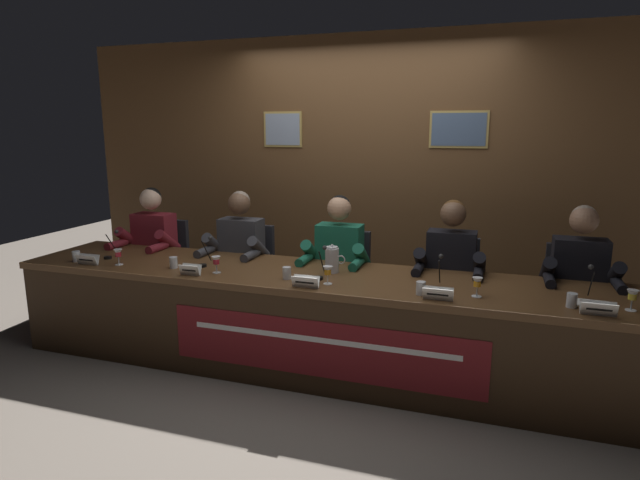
# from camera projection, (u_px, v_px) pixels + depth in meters

# --- Properties ---
(ground_plane) EXTENTS (12.00, 12.00, 0.00)m
(ground_plane) POSITION_uv_depth(u_px,v_px,m) (320.00, 366.00, 3.97)
(ground_plane) COLOR #70665B
(wall_back_panelled) EXTENTS (5.90, 0.14, 2.60)m
(wall_back_panelled) POSITION_uv_depth(u_px,v_px,m) (367.00, 177.00, 5.01)
(wall_back_panelled) COLOR brown
(wall_back_panelled) RESTS_ON ground_plane
(conference_table) EXTENTS (4.70, 0.87, 0.72)m
(conference_table) POSITION_uv_depth(u_px,v_px,m) (315.00, 306.00, 3.75)
(conference_table) COLOR brown
(conference_table) RESTS_ON ground_plane
(chair_far_left) EXTENTS (0.44, 0.44, 0.91)m
(chair_far_left) POSITION_uv_depth(u_px,v_px,m) (164.00, 270.00, 4.99)
(chair_far_left) COLOR black
(chair_far_left) RESTS_ON ground_plane
(panelist_far_left) EXTENTS (0.51, 0.48, 1.24)m
(panelist_far_left) POSITION_uv_depth(u_px,v_px,m) (149.00, 246.00, 4.75)
(panelist_far_left) COLOR black
(panelist_far_left) RESTS_ON ground_plane
(nameplate_far_left) EXTENTS (0.18, 0.06, 0.08)m
(nameplate_far_left) POSITION_uv_depth(u_px,v_px,m) (88.00, 260.00, 4.07)
(nameplate_far_left) COLOR white
(nameplate_far_left) RESTS_ON conference_table
(juice_glass_far_left) EXTENTS (0.06, 0.06, 0.12)m
(juice_glass_far_left) POSITION_uv_depth(u_px,v_px,m) (118.00, 254.00, 4.05)
(juice_glass_far_left) COLOR white
(juice_glass_far_left) RESTS_ON conference_table
(water_cup_far_left) EXTENTS (0.06, 0.06, 0.08)m
(water_cup_far_left) POSITION_uv_depth(u_px,v_px,m) (76.00, 257.00, 4.16)
(water_cup_far_left) COLOR silver
(water_cup_far_left) RESTS_ON conference_table
(microphone_far_left) EXTENTS (0.06, 0.17, 0.22)m
(microphone_far_left) POSITION_uv_depth(u_px,v_px,m) (111.00, 249.00, 4.28)
(microphone_far_left) COLOR black
(microphone_far_left) RESTS_ON conference_table
(chair_left) EXTENTS (0.44, 0.44, 0.91)m
(chair_left) POSITION_uv_depth(u_px,v_px,m) (249.00, 278.00, 4.72)
(chair_left) COLOR black
(chair_left) RESTS_ON ground_plane
(panelist_left) EXTENTS (0.51, 0.48, 1.24)m
(panelist_left) POSITION_uv_depth(u_px,v_px,m) (237.00, 253.00, 4.48)
(panelist_left) COLOR black
(panelist_left) RESTS_ON ground_plane
(nameplate_left) EXTENTS (0.16, 0.06, 0.08)m
(nameplate_left) POSITION_uv_depth(u_px,v_px,m) (190.00, 270.00, 3.77)
(nameplate_left) COLOR white
(nameplate_left) RESTS_ON conference_table
(juice_glass_left) EXTENTS (0.06, 0.06, 0.12)m
(juice_glass_left) POSITION_uv_depth(u_px,v_px,m) (216.00, 261.00, 3.82)
(juice_glass_left) COLOR white
(juice_glass_left) RESTS_ON conference_table
(water_cup_left) EXTENTS (0.06, 0.06, 0.08)m
(water_cup_left) POSITION_uv_depth(u_px,v_px,m) (173.00, 263.00, 3.97)
(water_cup_left) COLOR silver
(water_cup_left) RESTS_ON conference_table
(microphone_left) EXTENTS (0.06, 0.17, 0.22)m
(microphone_left) POSITION_uv_depth(u_px,v_px,m) (205.00, 256.00, 4.03)
(microphone_left) COLOR black
(microphone_left) RESTS_ON conference_table
(chair_center) EXTENTS (0.44, 0.44, 0.91)m
(chair_center) POSITION_uv_depth(u_px,v_px,m) (343.00, 287.00, 4.45)
(chair_center) COLOR black
(chair_center) RESTS_ON ground_plane
(panelist_center) EXTENTS (0.51, 0.48, 1.24)m
(panelist_center) POSITION_uv_depth(u_px,v_px,m) (337.00, 261.00, 4.21)
(panelist_center) COLOR black
(panelist_center) RESTS_ON ground_plane
(nameplate_center) EXTENTS (0.18, 0.06, 0.08)m
(nameplate_center) POSITION_uv_depth(u_px,v_px,m) (305.00, 282.00, 3.48)
(nameplate_center) COLOR white
(nameplate_center) RESTS_ON conference_table
(juice_glass_center) EXTENTS (0.06, 0.06, 0.12)m
(juice_glass_center) POSITION_uv_depth(u_px,v_px,m) (328.00, 272.00, 3.55)
(juice_glass_center) COLOR white
(juice_glass_center) RESTS_ON conference_table
(water_cup_center) EXTENTS (0.06, 0.06, 0.08)m
(water_cup_center) POSITION_uv_depth(u_px,v_px,m) (287.00, 274.00, 3.68)
(water_cup_center) COLOR silver
(water_cup_center) RESTS_ON conference_table
(microphone_center) EXTENTS (0.06, 0.17, 0.22)m
(microphone_center) POSITION_uv_depth(u_px,v_px,m) (321.00, 268.00, 3.70)
(microphone_center) COLOR black
(microphone_center) RESTS_ON conference_table
(chair_right) EXTENTS (0.44, 0.44, 0.91)m
(chair_right) POSITION_uv_depth(u_px,v_px,m) (450.00, 297.00, 4.18)
(chair_right) COLOR black
(chair_right) RESTS_ON ground_plane
(panelist_right) EXTENTS (0.51, 0.48, 1.24)m
(panelist_right) POSITION_uv_depth(u_px,v_px,m) (450.00, 270.00, 3.93)
(panelist_right) COLOR black
(panelist_right) RESTS_ON ground_plane
(nameplate_right) EXTENTS (0.18, 0.06, 0.08)m
(nameplate_right) POSITION_uv_depth(u_px,v_px,m) (438.00, 294.00, 3.23)
(nameplate_right) COLOR white
(nameplate_right) RESTS_ON conference_table
(juice_glass_right) EXTENTS (0.06, 0.06, 0.12)m
(juice_glass_right) POSITION_uv_depth(u_px,v_px,m) (477.00, 283.00, 3.28)
(juice_glass_right) COLOR white
(juice_glass_right) RESTS_ON conference_table
(water_cup_right) EXTENTS (0.06, 0.06, 0.08)m
(water_cup_right) POSITION_uv_depth(u_px,v_px,m) (421.00, 289.00, 3.33)
(water_cup_right) COLOR silver
(water_cup_right) RESTS_ON conference_table
(microphone_right) EXTENTS (0.06, 0.17, 0.22)m
(microphone_right) POSITION_uv_depth(u_px,v_px,m) (439.00, 278.00, 3.44)
(microphone_right) COLOR black
(microphone_right) RESTS_ON conference_table
(chair_far_right) EXTENTS (0.44, 0.44, 0.91)m
(chair_far_right) POSITION_uv_depth(u_px,v_px,m) (572.00, 309.00, 3.91)
(chair_far_right) COLOR black
(chair_far_right) RESTS_ON ground_plane
(panelist_far_right) EXTENTS (0.51, 0.48, 1.24)m
(panelist_far_right) POSITION_uv_depth(u_px,v_px,m) (579.00, 280.00, 3.66)
(panelist_far_right) COLOR black
(panelist_far_right) RESTS_ON ground_plane
(nameplate_far_right) EXTENTS (0.19, 0.06, 0.08)m
(nameplate_far_right) POSITION_uv_depth(u_px,v_px,m) (599.00, 309.00, 2.96)
(nameplate_far_right) COLOR white
(nameplate_far_right) RESTS_ON conference_table
(juice_glass_far_right) EXTENTS (0.06, 0.06, 0.12)m
(juice_glass_far_right) POSITION_uv_depth(u_px,v_px,m) (632.00, 296.00, 3.03)
(juice_glass_far_right) COLOR white
(juice_glass_far_right) RESTS_ON conference_table
(water_cup_far_right) EXTENTS (0.06, 0.06, 0.08)m
(water_cup_far_right) POSITION_uv_depth(u_px,v_px,m) (572.00, 301.00, 3.10)
(water_cup_far_right) COLOR silver
(water_cup_far_right) RESTS_ON conference_table
(microphone_far_right) EXTENTS (0.06, 0.17, 0.22)m
(microphone_far_right) POSITION_uv_depth(u_px,v_px,m) (591.00, 291.00, 3.18)
(microphone_far_right) COLOR black
(microphone_far_right) RESTS_ON conference_table
(water_pitcher_central) EXTENTS (0.15, 0.10, 0.21)m
(water_pitcher_central) POSITION_uv_depth(u_px,v_px,m) (332.00, 260.00, 3.84)
(water_pitcher_central) COLOR silver
(water_pitcher_central) RESTS_ON conference_table
(document_stack_far_right) EXTENTS (0.22, 0.16, 0.01)m
(document_stack_far_right) POSITION_uv_depth(u_px,v_px,m) (590.00, 304.00, 3.14)
(document_stack_far_right) COLOR white
(document_stack_far_right) RESTS_ON conference_table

